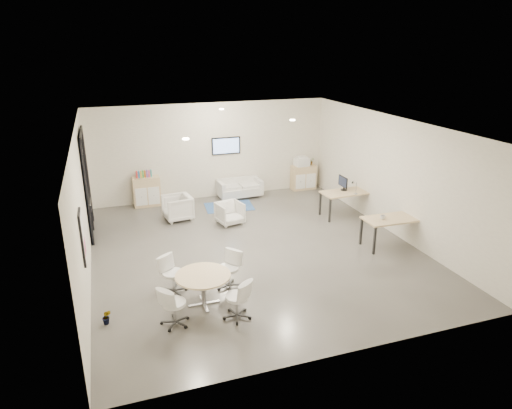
{
  "coord_description": "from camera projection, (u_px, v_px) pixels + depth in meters",
  "views": [
    {
      "loc": [
        -3.4,
        -10.17,
        5.04
      ],
      "look_at": [
        0.19,
        0.4,
        1.06
      ],
      "focal_mm": 32.0,
      "sensor_mm": 36.0,
      "label": 1
    }
  ],
  "objects": [
    {
      "name": "room_shell",
      "position": [
        254.0,
        190.0,
        11.26
      ],
      "size": [
        9.6,
        10.6,
        4.8
      ],
      "color": "#4D4A46",
      "rests_on": "ground"
    },
    {
      "name": "glass_door",
      "position": [
        86.0,
        181.0,
        12.33
      ],
      "size": [
        0.09,
        1.9,
        2.85
      ],
      "color": "black",
      "rests_on": "room_shell"
    },
    {
      "name": "artwork",
      "position": [
        82.0,
        237.0,
        8.65
      ],
      "size": [
        0.05,
        0.54,
        1.04
      ],
      "color": "black",
      "rests_on": "room_shell"
    },
    {
      "name": "wall_tv",
      "position": [
        226.0,
        146.0,
        15.34
      ],
      "size": [
        0.98,
        0.06,
        0.58
      ],
      "color": "black",
      "rests_on": "room_shell"
    },
    {
      "name": "ceiling_spots",
      "position": [
        236.0,
        121.0,
        11.41
      ],
      "size": [
        3.14,
        4.14,
        0.03
      ],
      "color": "#FFEAC6",
      "rests_on": "room_shell"
    },
    {
      "name": "sideboard_left",
      "position": [
        147.0,
        192.0,
        14.75
      ],
      "size": [
        0.86,
        0.44,
        0.96
      ],
      "color": "tan",
      "rests_on": "room_shell"
    },
    {
      "name": "sideboard_right",
      "position": [
        303.0,
        177.0,
        16.46
      ],
      "size": [
        0.87,
        0.42,
        0.87
      ],
      "color": "tan",
      "rests_on": "room_shell"
    },
    {
      "name": "books",
      "position": [
        144.0,
        174.0,
        14.54
      ],
      "size": [
        0.49,
        0.14,
        0.22
      ],
      "color": "red",
      "rests_on": "sideboard_left"
    },
    {
      "name": "printer",
      "position": [
        302.0,
        162.0,
        16.24
      ],
      "size": [
        0.51,
        0.44,
        0.34
      ],
      "rotation": [
        0.0,
        0.0,
        0.09
      ],
      "color": "white",
      "rests_on": "sideboard_right"
    },
    {
      "name": "loveseat",
      "position": [
        239.0,
        189.0,
        15.64
      ],
      "size": [
        1.5,
        0.8,
        0.55
      ],
      "rotation": [
        0.0,
        0.0,
        0.05
      ],
      "color": "silver",
      "rests_on": "room_shell"
    },
    {
      "name": "blue_rug",
      "position": [
        229.0,
        206.0,
        14.8
      ],
      "size": [
        1.61,
        1.16,
        0.01
      ],
      "primitive_type": "cube",
      "rotation": [
        0.0,
        0.0,
        -0.09
      ],
      "color": "navy",
      "rests_on": "room_shell"
    },
    {
      "name": "armchair_left",
      "position": [
        177.0,
        207.0,
        13.62
      ],
      "size": [
        0.83,
        0.87,
        0.81
      ],
      "primitive_type": "imported",
      "rotation": [
        0.0,
        0.0,
        -1.45
      ],
      "color": "silver",
      "rests_on": "room_shell"
    },
    {
      "name": "armchair_right",
      "position": [
        230.0,
        212.0,
        13.32
      ],
      "size": [
        0.81,
        0.78,
        0.71
      ],
      "primitive_type": "imported",
      "rotation": [
        0.0,
        0.0,
        0.21
      ],
      "color": "silver",
      "rests_on": "room_shell"
    },
    {
      "name": "desk_rear",
      "position": [
        346.0,
        194.0,
        13.81
      ],
      "size": [
        1.52,
        0.81,
        0.78
      ],
      "rotation": [
        0.0,
        0.0,
        0.04
      ],
      "color": "tan",
      "rests_on": "room_shell"
    },
    {
      "name": "desk_front",
      "position": [
        392.0,
        221.0,
        11.75
      ],
      "size": [
        1.49,
        0.77,
        0.77
      ],
      "rotation": [
        0.0,
        0.0,
        -0.02
      ],
      "color": "tan",
      "rests_on": "room_shell"
    },
    {
      "name": "monitor",
      "position": [
        343.0,
        183.0,
        13.82
      ],
      "size": [
        0.2,
        0.5,
        0.44
      ],
      "color": "black",
      "rests_on": "desk_rear"
    },
    {
      "name": "round_table",
      "position": [
        203.0,
        279.0,
        9.09
      ],
      "size": [
        1.11,
        1.11,
        0.68
      ],
      "color": "tan",
      "rests_on": "room_shell"
    },
    {
      "name": "meeting_chairs",
      "position": [
        203.0,
        287.0,
        9.16
      ],
      "size": [
        2.14,
        2.14,
        0.82
      ],
      "color": "white",
      "rests_on": "room_shell"
    },
    {
      "name": "plant_cabinet",
      "position": [
        311.0,
        162.0,
        16.36
      ],
      "size": [
        0.27,
        0.3,
        0.22
      ],
      "primitive_type": "imported",
      "rotation": [
        0.0,
        0.0,
        0.06
      ],
      "color": "#3F7F3F",
      "rests_on": "sideboard_right"
    },
    {
      "name": "plant_floor",
      "position": [
        107.0,
        321.0,
        8.62
      ],
      "size": [
        0.25,
        0.35,
        0.14
      ],
      "primitive_type": "imported",
      "rotation": [
        0.0,
        0.0,
        -0.29
      ],
      "color": "#3F7F3F",
      "rests_on": "room_shell"
    },
    {
      "name": "cup",
      "position": [
        383.0,
        217.0,
        11.63
      ],
      "size": [
        0.14,
        0.12,
        0.13
      ],
      "primitive_type": "imported",
      "rotation": [
        0.0,
        0.0,
        0.15
      ],
      "color": "white",
      "rests_on": "desk_front"
    }
  ]
}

